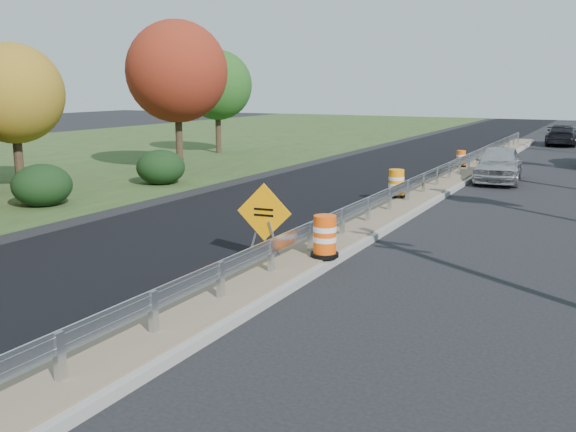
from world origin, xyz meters
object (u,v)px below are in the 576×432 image
at_px(car_silver, 499,164).
at_px(car_dark_far, 562,135).
at_px(caution_sign, 264,242).
at_px(barrel_median_near, 325,237).
at_px(barrel_median_mid, 396,184).
at_px(barrel_median_far, 461,159).

xyz_separation_m(car_silver, car_dark_far, (0.90, 20.35, -0.06)).
distance_m(caution_sign, barrel_median_near, 1.51).
relative_size(barrel_median_near, car_dark_far, 0.20).
bearing_deg(barrel_median_mid, barrel_median_far, 89.67).
bearing_deg(car_dark_far, barrel_median_mid, 81.02).
bearing_deg(car_silver, car_dark_far, 82.20).
distance_m(barrel_median_near, barrel_median_mid, 8.78).
relative_size(caution_sign, car_dark_far, 0.38).
height_order(caution_sign, barrel_median_near, caution_sign).
distance_m(barrel_median_near, barrel_median_far, 18.81).
bearing_deg(caution_sign, car_silver, 74.34).
xyz_separation_m(barrel_median_far, car_silver, (2.29, -2.82, 0.18)).
relative_size(barrel_median_mid, car_silver, 0.22).
xyz_separation_m(caution_sign, car_dark_far, (3.60, 36.66, 0.25)).
distance_m(car_silver, car_dark_far, 20.37).
bearing_deg(car_silver, barrel_median_far, 123.87).
bearing_deg(car_dark_far, caution_sign, 82.13).
bearing_deg(barrel_median_far, car_dark_far, 79.67).
distance_m(barrel_median_far, car_dark_far, 17.82).
relative_size(caution_sign, barrel_median_near, 1.95).
bearing_deg(car_dark_far, car_silver, 85.21).
relative_size(car_silver, car_dark_far, 0.92).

